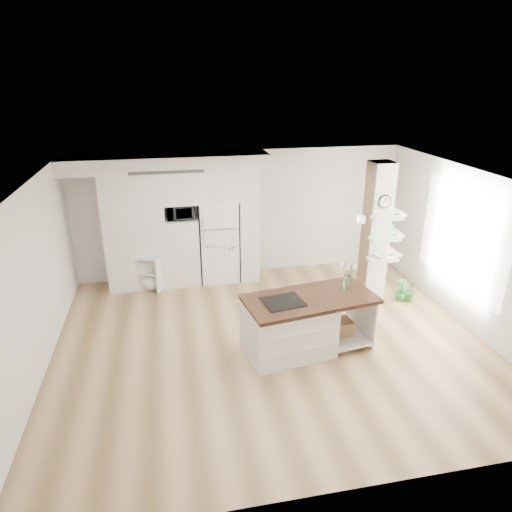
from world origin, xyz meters
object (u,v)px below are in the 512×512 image
(refrigerator, at_px, (218,241))
(bookshelf, at_px, (148,275))
(kitchen_island, at_px, (296,325))
(floor_plant_a, at_px, (410,290))

(refrigerator, relative_size, bookshelf, 2.37)
(refrigerator, xyz_separation_m, kitchen_island, (0.84, -3.01, -0.40))
(floor_plant_a, bearing_deg, bookshelf, 163.08)
(kitchen_island, height_order, bookshelf, kitchen_island)
(kitchen_island, bearing_deg, floor_plant_a, 15.53)
(refrigerator, relative_size, floor_plant_a, 3.90)
(bookshelf, bearing_deg, kitchen_island, -26.37)
(kitchen_island, xyz_separation_m, floor_plant_a, (2.68, 1.23, -0.25))
(bookshelf, height_order, floor_plant_a, bookshelf)
(refrigerator, distance_m, bookshelf, 1.62)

